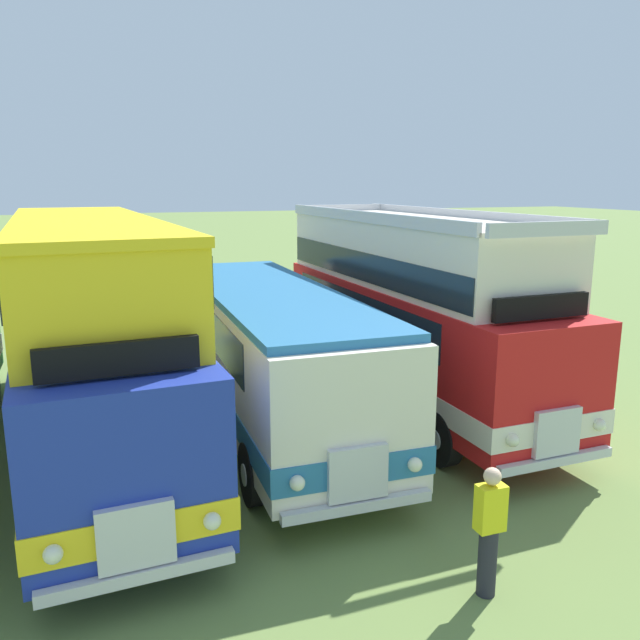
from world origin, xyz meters
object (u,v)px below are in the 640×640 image
(bus_seventh_in_row, at_px, (270,347))
(marshal_person, at_px, (489,531))
(bus_sixth_in_row, at_px, (91,323))
(bus_eighth_in_row, at_px, (411,305))

(bus_seventh_in_row, bearing_deg, marshal_person, -81.39)
(bus_seventh_in_row, height_order, marshal_person, bus_seventh_in_row)
(marshal_person, bearing_deg, bus_seventh_in_row, 98.61)
(bus_sixth_in_row, relative_size, bus_seventh_in_row, 1.17)
(bus_sixth_in_row, relative_size, marshal_person, 6.67)
(bus_sixth_in_row, height_order, bus_seventh_in_row, bus_sixth_in_row)
(bus_sixth_in_row, distance_m, bus_eighth_in_row, 7.00)
(bus_sixth_in_row, distance_m, bus_seventh_in_row, 3.59)
(bus_sixth_in_row, height_order, bus_eighth_in_row, bus_eighth_in_row)
(bus_sixth_in_row, xyz_separation_m, marshal_person, (4.49, -6.79, -1.59))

